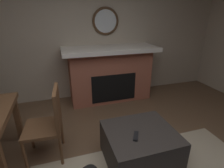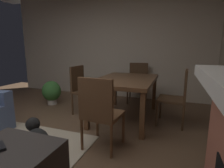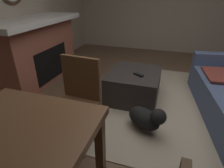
{
  "view_description": "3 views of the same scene",
  "coord_description": "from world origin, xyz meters",
  "px_view_note": "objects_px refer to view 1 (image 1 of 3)",
  "views": [
    {
      "loc": [
        0.43,
        1.09,
        1.73
      ],
      "look_at": [
        -0.2,
        -0.92,
        0.89
      ],
      "focal_mm": 28.33,
      "sensor_mm": 36.0,
      "label": 1
    },
    {
      "loc": [
        -1.27,
        -1.72,
        1.24
      ],
      "look_at": [
        0.6,
        -1.04,
        0.86
      ],
      "focal_mm": 28.4,
      "sensor_mm": 36.0,
      "label": 2
    },
    {
      "loc": [
        2.13,
        -0.01,
        1.54
      ],
      "look_at": [
        0.47,
        -0.54,
        0.66
      ],
      "focal_mm": 30.01,
      "sensor_mm": 36.0,
      "label": 3
    }
  ],
  "objects_px": {
    "ottoman_coffee_table": "(140,146)",
    "dining_chair_west": "(50,120)",
    "tv_remote": "(136,136)",
    "round_wall_mirror": "(106,21)",
    "fireplace": "(110,73)"
  },
  "relations": [
    {
      "from": "round_wall_mirror",
      "to": "dining_chair_west",
      "type": "relative_size",
      "value": 0.59
    },
    {
      "from": "fireplace",
      "to": "round_wall_mirror",
      "type": "distance_m",
      "value": 1.06
    },
    {
      "from": "fireplace",
      "to": "tv_remote",
      "type": "bearing_deg",
      "value": 82.05
    },
    {
      "from": "dining_chair_west",
      "to": "ottoman_coffee_table",
      "type": "bearing_deg",
      "value": 157.57
    },
    {
      "from": "fireplace",
      "to": "dining_chair_west",
      "type": "relative_size",
      "value": 2.02
    },
    {
      "from": "round_wall_mirror",
      "to": "ottoman_coffee_table",
      "type": "distance_m",
      "value": 2.52
    },
    {
      "from": "ottoman_coffee_table",
      "to": "tv_remote",
      "type": "distance_m",
      "value": 0.26
    },
    {
      "from": "dining_chair_west",
      "to": "round_wall_mirror",
      "type": "bearing_deg",
      "value": -125.09
    },
    {
      "from": "fireplace",
      "to": "ottoman_coffee_table",
      "type": "height_order",
      "value": "fireplace"
    },
    {
      "from": "fireplace",
      "to": "dining_chair_west",
      "type": "xyz_separation_m",
      "value": [
        1.18,
        1.4,
        -0.04
      ]
    },
    {
      "from": "tv_remote",
      "to": "fireplace",
      "type": "bearing_deg",
      "value": -68.39
    },
    {
      "from": "tv_remote",
      "to": "dining_chair_west",
      "type": "xyz_separation_m",
      "value": [
        0.92,
        -0.5,
        0.07
      ]
    },
    {
      "from": "round_wall_mirror",
      "to": "dining_chair_west",
      "type": "height_order",
      "value": "round_wall_mirror"
    },
    {
      "from": "round_wall_mirror",
      "to": "tv_remote",
      "type": "height_order",
      "value": "round_wall_mirror"
    },
    {
      "from": "ottoman_coffee_table",
      "to": "dining_chair_west",
      "type": "height_order",
      "value": "dining_chair_west"
    }
  ]
}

